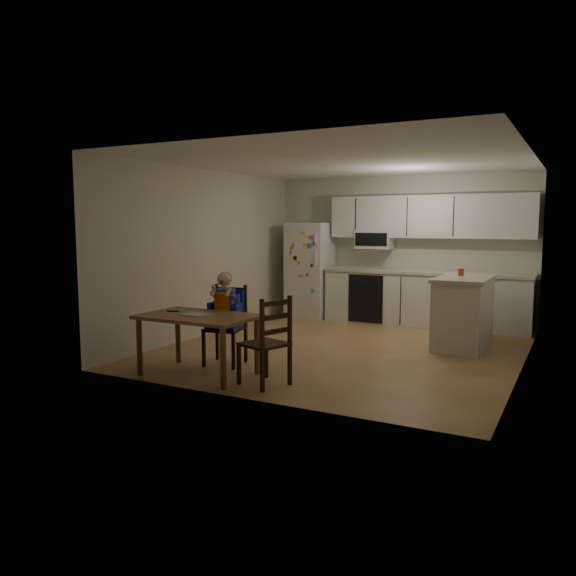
% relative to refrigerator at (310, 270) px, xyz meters
% --- Properties ---
extents(room, '(4.52, 5.01, 2.51)m').
position_rel_refrigerator_xyz_m(room, '(1.55, -1.67, 0.40)').
color(room, '#966843').
rests_on(room, ground).
extents(refrigerator, '(0.72, 0.70, 1.70)m').
position_rel_refrigerator_xyz_m(refrigerator, '(0.00, 0.00, 0.00)').
color(refrigerator, silver).
rests_on(refrigerator, ground).
extents(kitchen_run, '(3.37, 0.62, 2.15)m').
position_rel_refrigerator_xyz_m(kitchen_run, '(2.05, 0.09, 0.03)').
color(kitchen_run, silver).
rests_on(kitchen_run, ground).
extents(kitchen_island, '(0.69, 1.31, 0.97)m').
position_rel_refrigerator_xyz_m(kitchen_island, '(2.94, -1.24, -0.36)').
color(kitchen_island, silver).
rests_on(kitchen_island, ground).
extents(red_cup, '(0.08, 0.08, 0.10)m').
position_rel_refrigerator_xyz_m(red_cup, '(2.87, -1.11, 0.17)').
color(red_cup, red).
rests_on(red_cup, kitchen_island).
extents(dining_table, '(1.27, 0.82, 0.68)m').
position_rel_refrigerator_xyz_m(dining_table, '(0.60, -4.15, -0.26)').
color(dining_table, brown).
rests_on(dining_table, ground).
extents(napkin, '(0.28, 0.24, 0.01)m').
position_rel_refrigerator_xyz_m(napkin, '(0.56, -4.15, -0.16)').
color(napkin, '#ABABAF').
rests_on(napkin, dining_table).
extents(toddler_spoon, '(0.12, 0.06, 0.02)m').
position_rel_refrigerator_xyz_m(toddler_spoon, '(0.20, -4.10, -0.16)').
color(toddler_spoon, '#1021A8').
rests_on(toddler_spoon, dining_table).
extents(chair_booster, '(0.49, 0.49, 1.12)m').
position_rel_refrigerator_xyz_m(chair_booster, '(0.60, -3.58, -0.17)').
color(chair_booster, black).
rests_on(chair_booster, ground).
extents(chair_side, '(0.53, 0.53, 0.95)m').
position_rel_refrigerator_xyz_m(chair_side, '(1.54, -4.18, -0.31)').
color(chair_side, black).
rests_on(chair_side, ground).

